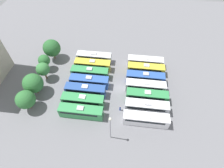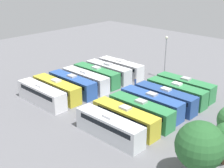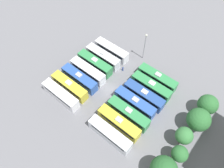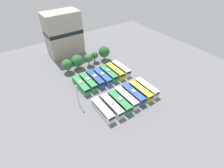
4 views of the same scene
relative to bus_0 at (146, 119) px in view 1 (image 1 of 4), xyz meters
name	(u,v)px [view 1 (image 1 of 4)]	position (x,y,z in m)	size (l,w,h in m)	color
ground_plane	(117,87)	(10.21, 8.02, -1.72)	(117.61, 117.61, 0.00)	slate
bus_0	(146,119)	(0.00, 0.00, 0.00)	(2.58, 10.95, 3.49)	white
bus_1	(147,107)	(3.56, -0.24, 0.00)	(2.58, 10.95, 3.49)	silver
bus_2	(147,96)	(6.91, -0.30, 0.00)	(2.58, 10.95, 3.49)	#338C4C
bus_3	(145,86)	(10.18, 0.06, 0.00)	(2.58, 10.95, 3.49)	silver
bus_4	(145,78)	(13.44, 0.14, 0.00)	(2.58, 10.95, 3.49)	#2D56A8
bus_5	(146,69)	(16.89, -0.04, 0.00)	(2.58, 10.95, 3.49)	gold
bus_6	(145,62)	(20.14, 0.12, 0.00)	(2.58, 10.95, 3.49)	white
bus_7	(81,111)	(0.16, 15.97, 0.00)	(2.58, 10.95, 3.49)	#338C4C
bus_8	(83,100)	(3.49, 16.24, 0.00)	(2.58, 10.95, 3.49)	#338C4C
bus_9	(85,90)	(6.87, 16.33, 0.00)	(2.58, 10.95, 3.49)	#284C93
bus_10	(89,81)	(10.13, 15.93, 0.00)	(2.58, 10.95, 3.49)	#2D56A8
bus_11	(90,73)	(13.47, 16.45, 0.00)	(2.58, 10.95, 3.49)	#338C4C
bus_12	(93,65)	(16.80, 16.25, 0.00)	(2.58, 10.95, 3.49)	gold
bus_13	(94,57)	(20.26, 16.42, 0.00)	(2.58, 10.95, 3.49)	silver
worker_person	(120,108)	(2.78, 6.42, -0.91)	(0.36, 0.36, 1.75)	navy
light_pole	(110,125)	(-4.78, 7.96, 4.31)	(0.60, 0.60, 9.08)	gray
tree_0	(26,100)	(0.67, 29.80, 2.07)	(4.77, 4.77, 6.18)	brown
tree_1	(33,83)	(5.76, 29.95, 2.25)	(5.33, 5.33, 6.65)	brown
tree_2	(43,69)	(11.14, 29.32, 2.22)	(3.81, 3.81, 5.88)	brown
tree_3	(44,60)	(15.02, 30.54, 1.90)	(3.49, 3.49, 5.40)	brown
tree_4	(52,48)	(19.99, 29.69, 2.65)	(5.42, 5.42, 7.09)	brown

